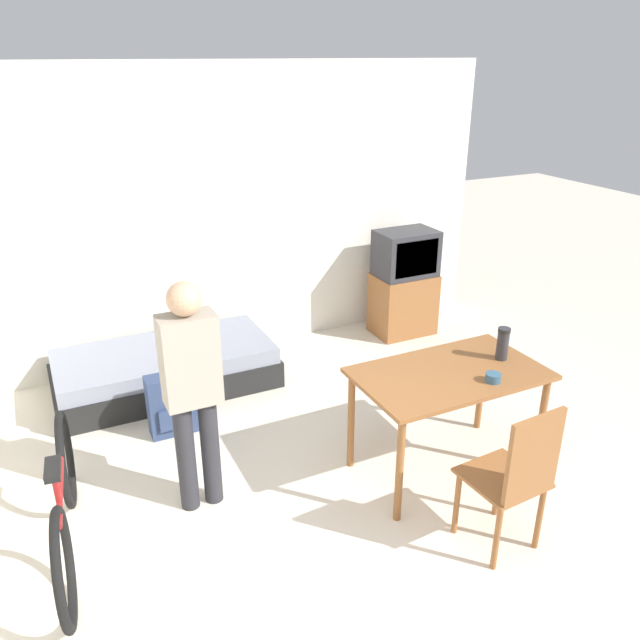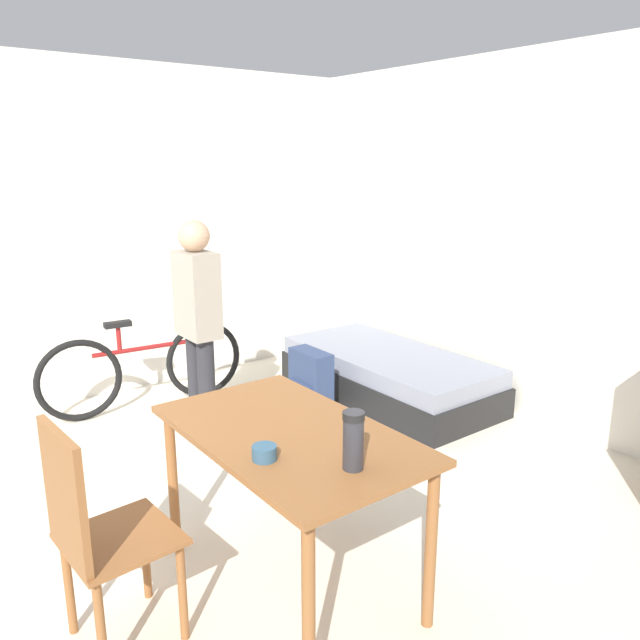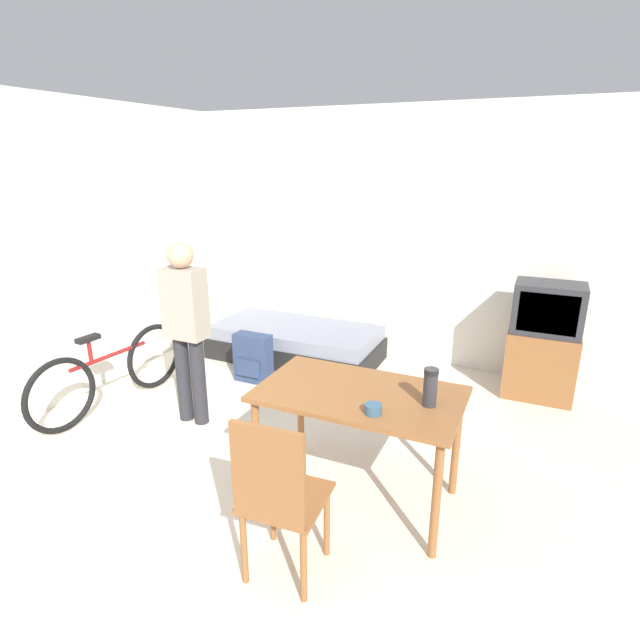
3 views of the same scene
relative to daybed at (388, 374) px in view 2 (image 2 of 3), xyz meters
The scene contains 10 objects.
wall_back 1.51m from the daybed, 35.41° to the left, with size 5.51×0.06×2.70m.
wall_left 2.34m from the daybed, 137.73° to the right, with size 0.06×4.78×2.70m.
daybed is the anchor object (origin of this frame).
dining_table 2.57m from the daybed, 53.49° to the right, with size 1.27×0.75×0.78m.
wooden_chair 3.18m from the daybed, 64.41° to the right, with size 0.45×0.45×0.99m.
bicycle 1.99m from the daybed, 119.34° to the right, with size 0.22×1.63×0.74m.
person_standing 1.79m from the daybed, 95.28° to the right, with size 0.34×0.21×1.55m.
thermos_flask 2.89m from the daybed, 46.28° to the right, with size 0.09×0.09×0.23m.
mate_bowl 2.87m from the daybed, 53.56° to the right, with size 0.10×0.10×0.06m.
backpack 0.74m from the daybed, 98.60° to the right, with size 0.38×0.20×0.50m.
Camera 2 is at (2.82, -0.19, 1.94)m, focal length 35.00 mm.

